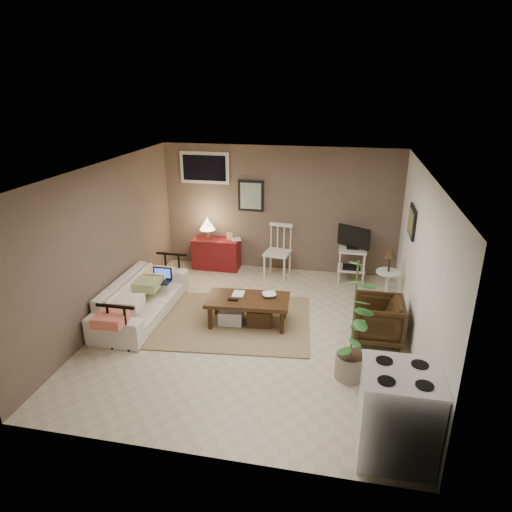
% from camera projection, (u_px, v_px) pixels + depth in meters
% --- Properties ---
extents(floor, '(5.00, 5.00, 0.00)m').
position_uv_depth(floor, '(252.00, 330.00, 6.81)').
color(floor, '#C1B293').
rests_on(floor, ground).
extents(art_back, '(0.50, 0.03, 0.60)m').
position_uv_depth(art_back, '(251.00, 196.00, 8.67)').
color(art_back, black).
extents(art_right, '(0.03, 0.60, 0.45)m').
position_uv_depth(art_right, '(412.00, 222.00, 6.82)').
color(art_right, black).
extents(window, '(0.96, 0.03, 0.60)m').
position_uv_depth(window, '(205.00, 168.00, 8.66)').
color(window, silver).
extents(rug, '(2.50, 2.09, 0.02)m').
position_uv_depth(rug, '(234.00, 321.00, 7.06)').
color(rug, '#968157').
rests_on(rug, floor).
extents(coffee_table, '(1.28, 0.73, 0.47)m').
position_uv_depth(coffee_table, '(247.00, 309.00, 6.89)').
color(coffee_table, '#3C2310').
rests_on(coffee_table, floor).
extents(sofa, '(0.60, 2.07, 0.81)m').
position_uv_depth(sofa, '(141.00, 292.00, 7.11)').
color(sofa, beige).
rests_on(sofa, floor).
extents(sofa_pillows, '(0.40, 1.97, 0.14)m').
position_uv_depth(sofa_pillows, '(137.00, 294.00, 6.85)').
color(sofa_pillows, beige).
rests_on(sofa_pillows, sofa).
extents(sofa_end_rails, '(0.56, 2.07, 0.70)m').
position_uv_depth(sofa_end_rails, '(149.00, 296.00, 7.11)').
color(sofa_end_rails, black).
rests_on(sofa_end_rails, floor).
extents(laptop, '(0.32, 0.23, 0.22)m').
position_uv_depth(laptop, '(162.00, 277.00, 7.36)').
color(laptop, black).
rests_on(laptop, sofa).
extents(red_console, '(0.91, 0.40, 1.05)m').
position_uv_depth(red_console, '(216.00, 251.00, 8.98)').
color(red_console, maroon).
rests_on(red_console, floor).
extents(spindle_chair, '(0.51, 0.51, 1.00)m').
position_uv_depth(spindle_chair, '(278.00, 253.00, 8.57)').
color(spindle_chair, silver).
rests_on(spindle_chair, floor).
extents(tv_stand, '(0.58, 0.41, 1.06)m').
position_uv_depth(tv_stand, '(352.00, 253.00, 8.30)').
color(tv_stand, silver).
rests_on(tv_stand, floor).
extents(side_table, '(0.38, 0.38, 1.03)m').
position_uv_depth(side_table, '(389.00, 270.00, 7.34)').
color(side_table, silver).
rests_on(side_table, floor).
extents(armchair, '(0.63, 0.68, 0.70)m').
position_uv_depth(armchair, '(378.00, 318.00, 6.46)').
color(armchair, black).
rests_on(armchair, floor).
extents(potted_plant, '(0.40, 0.40, 1.59)m').
position_uv_depth(potted_plant, '(354.00, 317.00, 5.43)').
color(potted_plant, gray).
rests_on(potted_plant, floor).
extents(stove, '(0.74, 0.69, 0.96)m').
position_uv_depth(stove, '(398.00, 414.00, 4.39)').
color(stove, silver).
rests_on(stove, floor).
extents(bowl, '(0.22, 0.11, 0.21)m').
position_uv_depth(bowl, '(269.00, 290.00, 6.85)').
color(bowl, '#3C2310').
rests_on(bowl, coffee_table).
extents(book_table, '(0.17, 0.03, 0.24)m').
position_uv_depth(book_table, '(233.00, 287.00, 6.92)').
color(book_table, '#3C2310').
rests_on(book_table, coffee_table).
extents(book_console, '(0.17, 0.08, 0.23)m').
position_uv_depth(book_console, '(232.00, 235.00, 8.81)').
color(book_console, '#3C2310').
rests_on(book_console, red_console).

